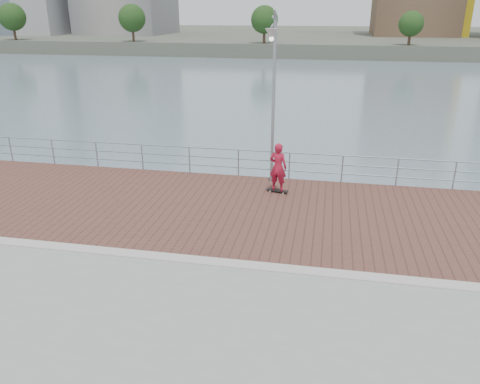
# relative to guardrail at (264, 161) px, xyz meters

# --- Properties ---
(water) EXTENTS (400.00, 400.00, 0.00)m
(water) POSITION_rel_guardrail_xyz_m (-0.00, -7.00, -2.69)
(water) COLOR slate
(water) RESTS_ON ground
(brick_lane) EXTENTS (40.00, 6.80, 0.02)m
(brick_lane) POSITION_rel_guardrail_xyz_m (-0.00, -3.40, -0.68)
(brick_lane) COLOR brown
(brick_lane) RESTS_ON seawall
(curb) EXTENTS (40.00, 0.40, 0.06)m
(curb) POSITION_rel_guardrail_xyz_m (-0.00, -7.00, -0.66)
(curb) COLOR #B7B5AD
(curb) RESTS_ON seawall
(far_shore) EXTENTS (320.00, 95.00, 2.50)m
(far_shore) POSITION_rel_guardrail_xyz_m (-0.00, 115.50, -1.44)
(far_shore) COLOR #4C5142
(far_shore) RESTS_ON ground
(guardrail) EXTENTS (39.06, 0.06, 1.13)m
(guardrail) POSITION_rel_guardrail_xyz_m (0.00, 0.00, 0.00)
(guardrail) COLOR #8C9EA8
(guardrail) RESTS_ON brick_lane
(street_lamp) EXTENTS (0.44, 1.29, 6.06)m
(street_lamp) POSITION_rel_guardrail_xyz_m (0.39, -0.94, 3.62)
(street_lamp) COLOR gray
(street_lamp) RESTS_ON brick_lane
(skateboard) EXTENTS (0.83, 0.38, 0.09)m
(skateboard) POSITION_rel_guardrail_xyz_m (0.74, -1.56, -0.60)
(skateboard) COLOR black
(skateboard) RESTS_ON brick_lane
(skateboarder) EXTENTS (0.73, 0.57, 1.79)m
(skateboarder) POSITION_rel_guardrail_xyz_m (0.74, -1.56, 0.31)
(skateboarder) COLOR #A91630
(skateboarder) RESTS_ON skateboard
(shoreline_trees) EXTENTS (109.99, 5.20, 6.94)m
(shoreline_trees) POSITION_rel_guardrail_xyz_m (-14.29, 70.00, 3.85)
(shoreline_trees) COLOR #473323
(shoreline_trees) RESTS_ON far_shore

